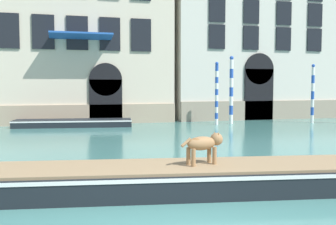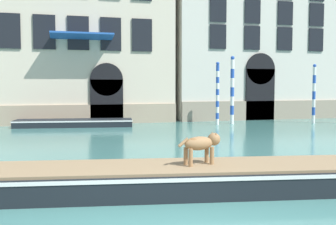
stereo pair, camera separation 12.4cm
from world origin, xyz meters
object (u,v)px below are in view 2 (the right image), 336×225
at_px(dog_on_deck, 202,144).
at_px(mooring_pole_0, 314,93).
at_px(boat_foreground, 176,177).
at_px(mooring_pole_2, 217,93).
at_px(mooring_pole_3, 232,90).
at_px(boat_moored_near_palazzo, 74,123).

relative_size(dog_on_deck, mooring_pole_0, 0.29).
relative_size(boat_foreground, mooring_pole_2, 2.38).
xyz_separation_m(dog_on_deck, mooring_pole_3, (6.96, 14.04, 1.03)).
bearing_deg(boat_foreground, mooring_pole_3, 70.31).
relative_size(mooring_pole_0, mooring_pole_3, 0.89).
relative_size(boat_moored_near_palazzo, mooring_pole_0, 1.84).
height_order(boat_foreground, mooring_pole_3, mooring_pole_3).
height_order(boat_foreground, mooring_pole_0, mooring_pole_0).
distance_m(mooring_pole_2, mooring_pole_3, 1.17).
bearing_deg(mooring_pole_3, dog_on_deck, -116.36).
xyz_separation_m(boat_moored_near_palazzo, mooring_pole_0, (14.54, -1.71, 1.64)).
bearing_deg(mooring_pole_3, boat_foreground, -118.39).
xyz_separation_m(boat_foreground, mooring_pole_0, (12.66, 13.06, 1.54)).
height_order(boat_moored_near_palazzo, mooring_pole_0, mooring_pole_0).
xyz_separation_m(boat_foreground, boat_moored_near_palazzo, (-1.88, 14.77, -0.10)).
distance_m(mooring_pole_0, mooring_pole_2, 6.23).
bearing_deg(mooring_pole_0, mooring_pole_3, 169.79).
relative_size(mooring_pole_2, mooring_pole_3, 0.91).
distance_m(dog_on_deck, mooring_pole_2, 14.93).
relative_size(dog_on_deck, mooring_pole_2, 0.28).
xyz_separation_m(boat_moored_near_palazzo, mooring_pole_3, (9.44, -0.79, 1.88)).
height_order(dog_on_deck, mooring_pole_3, mooring_pole_3).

